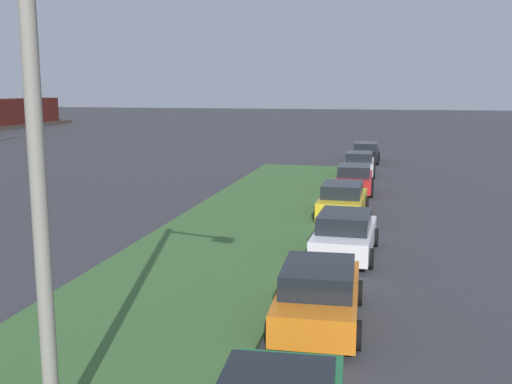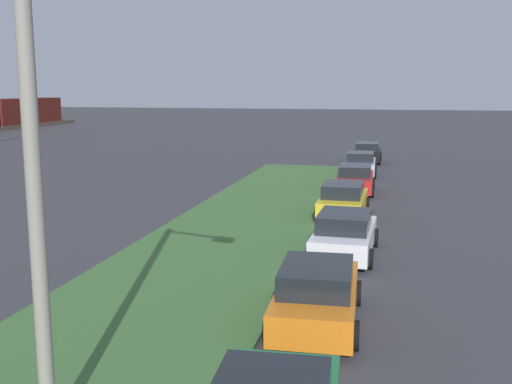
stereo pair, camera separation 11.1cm
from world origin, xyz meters
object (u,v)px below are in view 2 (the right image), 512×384
(parked_car_orange, at_px, (317,294))
(parked_car_black, at_px, (367,153))
(parked_car_silver, at_px, (360,164))
(parked_car_white, at_px, (344,234))
(streetlight, at_px, (51,165))
(parked_car_red, at_px, (355,179))
(parked_car_yellow, at_px, (343,200))

(parked_car_orange, relative_size, parked_car_black, 1.02)
(parked_car_silver, height_order, parked_car_black, same)
(parked_car_white, bearing_deg, parked_car_orange, -179.83)
(parked_car_silver, bearing_deg, streetlight, 173.78)
(parked_car_red, relative_size, streetlight, 0.58)
(parked_car_white, height_order, parked_car_black, same)
(parked_car_yellow, relative_size, parked_car_black, 1.01)
(parked_car_white, bearing_deg, parked_car_silver, 3.27)
(parked_car_white, xyz_separation_m, streetlight, (-11.80, 3.23, 3.67))
(parked_car_red, relative_size, parked_car_black, 1.01)
(parked_car_orange, height_order, parked_car_silver, same)
(parked_car_orange, bearing_deg, parked_car_yellow, -0.51)
(parked_car_white, bearing_deg, parked_car_yellow, 6.82)
(parked_car_yellow, bearing_deg, parked_car_black, 0.57)
(parked_car_yellow, relative_size, parked_car_silver, 1.00)
(parked_car_white, height_order, parked_car_red, same)
(parked_car_black, bearing_deg, parked_car_red, 179.90)
(parked_car_red, xyz_separation_m, parked_car_black, (13.13, -0.02, 0.00))
(parked_car_orange, xyz_separation_m, parked_car_black, (31.33, 0.29, 0.00))
(parked_car_orange, relative_size, parked_car_white, 1.01)
(parked_car_yellow, bearing_deg, streetlight, 172.42)
(parked_car_yellow, bearing_deg, parked_car_silver, 0.90)
(parked_car_yellow, relative_size, parked_car_red, 1.00)
(parked_car_yellow, distance_m, parked_car_red, 6.16)
(parked_car_red, height_order, parked_car_black, same)
(parked_car_white, distance_m, parked_car_silver, 18.65)
(parked_car_yellow, relative_size, streetlight, 0.58)
(parked_car_silver, bearing_deg, parked_car_black, -2.17)
(parked_car_white, distance_m, parked_car_red, 12.23)
(parked_car_silver, xyz_separation_m, streetlight, (-30.44, 2.68, 3.67))
(parked_car_red, distance_m, parked_car_black, 13.13)
(parked_car_white, bearing_deg, parked_car_black, 2.56)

